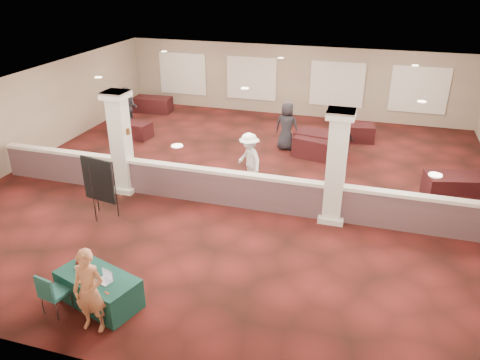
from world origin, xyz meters
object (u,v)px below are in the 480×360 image
(far_table_front_right, at_px, (457,187))
(far_table_back_right, at_px, (352,133))
(conf_chair_main, at_px, (95,303))
(far_table_front_center, at_px, (319,148))
(near_table, at_px, (99,289))
(woman, at_px, (89,291))
(easel_board, at_px, (98,181))
(far_table_back_left, at_px, (153,105))
(far_table_back_center, at_px, (321,143))
(attendee_b, at_px, (249,160))
(attendee_d, at_px, (287,126))
(attendee_a, at_px, (128,108))
(conf_chair_side, at_px, (51,291))
(far_table_front_left, at_px, (132,130))
(attendee_c, at_px, (340,142))

(far_table_front_right, distance_m, far_table_back_right, 5.52)
(conf_chair_main, height_order, far_table_front_center, conf_chair_main)
(near_table, distance_m, woman, 0.95)
(easel_board, distance_m, far_table_back_left, 10.29)
(far_table_back_center, bearing_deg, far_table_front_right, -30.24)
(far_table_front_center, distance_m, far_table_back_right, 2.41)
(near_table, bearing_deg, far_table_front_right, 60.96)
(far_table_back_right, height_order, attendee_b, attendee_b)
(far_table_front_center, bearing_deg, woman, -106.39)
(far_table_back_center, distance_m, attendee_d, 1.45)
(far_table_back_center, distance_m, attendee_a, 8.44)
(near_table, bearing_deg, conf_chair_side, -122.51)
(far_table_front_left, xyz_separation_m, attendee_b, (5.87, -3.00, 0.56))
(far_table_front_right, xyz_separation_m, attendee_a, (-12.91, 3.09, 0.50))
(conf_chair_side, relative_size, far_table_front_center, 0.53)
(easel_board, distance_m, woman, 4.57)
(far_table_front_right, height_order, far_table_back_right, far_table_front_right)
(far_table_front_left, bearing_deg, near_table, -65.10)
(conf_chair_main, height_order, attendee_b, attendee_b)
(easel_board, distance_m, far_table_front_left, 6.75)
(attendee_a, bearing_deg, attendee_b, -42.80)
(conf_chair_side, xyz_separation_m, woman, (1.02, -0.11, 0.32))
(far_table_front_center, relative_size, far_table_back_center, 0.94)
(woman, height_order, attendee_d, attendee_d)
(far_table_front_right, xyz_separation_m, far_table_back_center, (-4.50, 2.62, 0.01))
(woman, relative_size, attendee_b, 1.02)
(far_table_front_center, distance_m, far_table_back_left, 9.19)
(near_table, relative_size, far_table_front_right, 0.95)
(conf_chair_main, xyz_separation_m, easel_board, (-2.26, 3.84, 0.64))
(conf_chair_side, distance_m, far_table_back_center, 11.36)
(woman, height_order, far_table_front_center, woman)
(attendee_c, height_order, attendee_d, attendee_c)
(far_table_front_center, xyz_separation_m, far_table_front_right, (4.50, -2.09, 0.01))
(near_table, bearing_deg, attendee_d, 96.37)
(conf_chair_side, distance_m, attendee_b, 7.42)
(far_table_front_left, bearing_deg, attendee_c, -4.79)
(far_table_back_right, height_order, attendee_a, attendee_a)
(woman, xyz_separation_m, far_table_front_left, (-4.72, 10.20, -0.58))
(woman, distance_m, attendee_d, 10.83)
(attendee_b, bearing_deg, conf_chair_side, -63.67)
(conf_chair_main, distance_m, attendee_b, 7.18)
(conf_chair_side, distance_m, woman, 1.07)
(conf_chair_side, xyz_separation_m, attendee_b, (2.17, 7.09, 0.31))
(far_table_back_left, distance_m, far_table_back_right, 9.60)
(attendee_a, height_order, attendee_c, attendee_c)
(near_table, xyz_separation_m, far_table_front_right, (7.81, 7.41, 0.04))
(far_table_front_left, relative_size, far_table_front_right, 0.84)
(far_table_front_center, bearing_deg, near_table, -109.23)
(easel_board, distance_m, far_table_back_center, 8.61)
(conf_chair_side, height_order, far_table_front_right, conf_chair_side)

